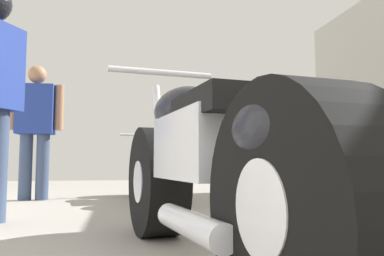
{
  "coord_description": "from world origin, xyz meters",
  "views": [
    {
      "loc": [
        -0.39,
        0.39,
        0.45
      ],
      "look_at": [
        0.16,
        3.27,
        0.71
      ],
      "focal_mm": 36.72,
      "sensor_mm": 36.0,
      "label": 1
    }
  ],
  "objects": [
    {
      "name": "mechanic_in_blue",
      "position": [
        -1.4,
        5.49,
        0.94
      ],
      "size": [
        0.67,
        0.27,
        1.66
      ],
      "color": "#384766",
      "rests_on": "ground_plane"
    },
    {
      "name": "motorcycle_maroon_cruiser",
      "position": [
        -0.03,
        2.06,
        0.43
      ],
      "size": [
        0.7,
        2.21,
        1.03
      ],
      "color": "black",
      "rests_on": "ground_plane"
    },
    {
      "name": "ground_plane",
      "position": [
        0.0,
        3.18,
        0.0
      ],
      "size": [
        15.24,
        15.24,
        0.0
      ],
      "primitive_type": "plane",
      "color": "gray"
    },
    {
      "name": "motorcycle_black_naked",
      "position": [
        -0.02,
        5.18,
        0.36
      ],
      "size": [
        0.56,
        1.81,
        0.85
      ],
      "color": "black",
      "rests_on": "ground_plane"
    }
  ]
}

